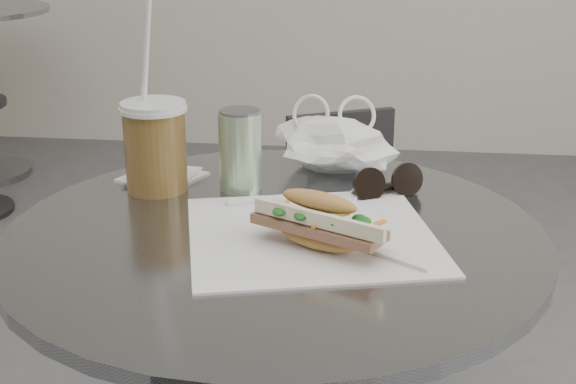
# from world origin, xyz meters

# --- Properties ---
(chair_far) EXTENTS (0.38, 0.40, 0.68)m
(chair_far) POSITION_xyz_m (0.10, 0.99, 0.30)
(chair_far) COLOR #2B2B2D
(chair_far) RESTS_ON ground
(sandwich_paper) EXTENTS (0.40, 0.39, 0.00)m
(sandwich_paper) POSITION_xyz_m (0.05, 0.19, 0.74)
(sandwich_paper) COLOR white
(sandwich_paper) RESTS_ON cafe_table
(banh_mi) EXTENTS (0.24, 0.18, 0.08)m
(banh_mi) POSITION_xyz_m (0.07, 0.14, 0.78)
(banh_mi) COLOR #C38549
(banh_mi) RESTS_ON sandwich_paper
(iced_coffee) EXTENTS (0.11, 0.11, 0.31)m
(iced_coffee) POSITION_xyz_m (-0.21, 0.35, 0.81)
(iced_coffee) COLOR brown
(iced_coffee) RESTS_ON cafe_table
(sunglasses) EXTENTS (0.11, 0.07, 0.05)m
(sunglasses) POSITION_xyz_m (0.16, 0.35, 0.76)
(sunglasses) COLOR black
(sunglasses) RESTS_ON cafe_table
(plastic_bag) EXTENTS (0.19, 0.15, 0.09)m
(plastic_bag) POSITION_xyz_m (0.06, 0.46, 0.79)
(plastic_bag) COLOR white
(plastic_bag) RESTS_ON cafe_table
(napkin_stack) EXTENTS (0.15, 0.15, 0.01)m
(napkin_stack) POSITION_xyz_m (-0.21, 0.39, 0.74)
(napkin_stack) COLOR white
(napkin_stack) RESTS_ON cafe_table
(drink_can) EXTENTS (0.07, 0.07, 0.13)m
(drink_can) POSITION_xyz_m (-0.08, 0.37, 0.80)
(drink_can) COLOR #609356
(drink_can) RESTS_ON cafe_table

